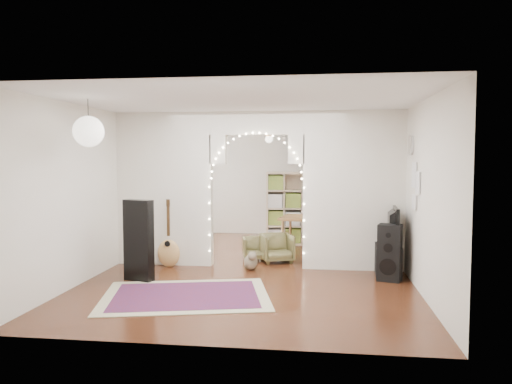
# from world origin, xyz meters

# --- Properties ---
(floor) EXTENTS (7.50, 7.50, 0.00)m
(floor) POSITION_xyz_m (0.00, 0.00, 0.00)
(floor) COLOR black
(floor) RESTS_ON ground
(ceiling) EXTENTS (5.00, 7.50, 0.02)m
(ceiling) POSITION_xyz_m (0.00, 0.00, 2.70)
(ceiling) COLOR white
(ceiling) RESTS_ON wall_back
(wall_back) EXTENTS (5.00, 0.02, 2.70)m
(wall_back) POSITION_xyz_m (0.00, 3.75, 1.35)
(wall_back) COLOR silver
(wall_back) RESTS_ON floor
(wall_front) EXTENTS (5.00, 0.02, 2.70)m
(wall_front) POSITION_xyz_m (0.00, -3.75, 1.35)
(wall_front) COLOR silver
(wall_front) RESTS_ON floor
(wall_left) EXTENTS (0.02, 7.50, 2.70)m
(wall_left) POSITION_xyz_m (-2.50, 0.00, 1.35)
(wall_left) COLOR silver
(wall_left) RESTS_ON floor
(wall_right) EXTENTS (0.02, 7.50, 2.70)m
(wall_right) POSITION_xyz_m (2.50, 0.00, 1.35)
(wall_right) COLOR silver
(wall_right) RESTS_ON floor
(divider_wall) EXTENTS (5.00, 0.20, 2.70)m
(divider_wall) POSITION_xyz_m (0.00, 0.00, 1.42)
(divider_wall) COLOR silver
(divider_wall) RESTS_ON floor
(fairy_lights) EXTENTS (1.64, 0.04, 1.60)m
(fairy_lights) POSITION_xyz_m (0.00, -0.13, 1.55)
(fairy_lights) COLOR #FFEABF
(fairy_lights) RESTS_ON divider_wall
(window) EXTENTS (0.04, 1.20, 1.40)m
(window) POSITION_xyz_m (-2.47, 1.80, 1.50)
(window) COLOR white
(window) RESTS_ON wall_left
(wall_clock) EXTENTS (0.03, 0.31, 0.31)m
(wall_clock) POSITION_xyz_m (2.48, -0.60, 2.10)
(wall_clock) COLOR white
(wall_clock) RESTS_ON wall_right
(picture_frames) EXTENTS (0.02, 0.50, 0.70)m
(picture_frames) POSITION_xyz_m (2.48, -1.00, 1.50)
(picture_frames) COLOR white
(picture_frames) RESTS_ON wall_right
(paper_lantern) EXTENTS (0.40, 0.40, 0.40)m
(paper_lantern) POSITION_xyz_m (-1.90, -2.40, 2.25)
(paper_lantern) COLOR white
(paper_lantern) RESTS_ON ceiling
(ceiling_fan) EXTENTS (1.10, 1.10, 0.30)m
(ceiling_fan) POSITION_xyz_m (0.00, 2.00, 2.40)
(ceiling_fan) COLOR #B2783B
(ceiling_fan) RESTS_ON ceiling
(area_rug) EXTENTS (2.59, 2.17, 0.02)m
(area_rug) POSITION_xyz_m (-0.74, -1.99, 0.01)
(area_rug) COLOR maroon
(area_rug) RESTS_ON floor
(guitar_case) EXTENTS (0.51, 0.31, 1.26)m
(guitar_case) POSITION_xyz_m (-1.69, -1.24, 0.63)
(guitar_case) COLOR black
(guitar_case) RESTS_ON floor
(acoustic_guitar) EXTENTS (0.42, 0.19, 1.01)m
(acoustic_guitar) POSITION_xyz_m (-1.52, -0.25, 0.44)
(acoustic_guitar) COLOR tan
(acoustic_guitar) RESTS_ON floor
(tabby_cat) EXTENTS (0.33, 0.54, 0.36)m
(tabby_cat) POSITION_xyz_m (-0.07, -0.27, 0.15)
(tabby_cat) COLOR brown
(tabby_cat) RESTS_ON floor
(floor_speaker) EXTENTS (0.41, 0.38, 0.88)m
(floor_speaker) POSITION_xyz_m (2.17, -0.73, 0.44)
(floor_speaker) COLOR black
(floor_speaker) RESTS_ON floor
(media_console) EXTENTS (0.47, 1.02, 0.50)m
(media_console) POSITION_xyz_m (2.20, -0.25, 0.25)
(media_console) COLOR black
(media_console) RESTS_ON floor
(tv) EXTENTS (0.21, 1.08, 0.62)m
(tv) POSITION_xyz_m (2.20, -0.25, 0.81)
(tv) COLOR black
(tv) RESTS_ON media_console
(bookcase) EXTENTS (1.56, 0.41, 1.59)m
(bookcase) POSITION_xyz_m (0.70, 2.34, 0.80)
(bookcase) COLOR #C9B392
(bookcase) RESTS_ON floor
(dining_table) EXTENTS (1.32, 1.00, 0.76)m
(dining_table) POSITION_xyz_m (0.95, 1.12, 0.68)
(dining_table) COLOR brown
(dining_table) RESTS_ON floor
(flower_vase) EXTENTS (0.21, 0.21, 0.19)m
(flower_vase) POSITION_xyz_m (0.95, 1.12, 0.85)
(flower_vase) COLOR silver
(flower_vase) RESTS_ON dining_table
(dining_chair_left) EXTENTS (0.71, 0.72, 0.52)m
(dining_chair_left) POSITION_xyz_m (0.31, 0.42, 0.26)
(dining_chair_left) COLOR brown
(dining_chair_left) RESTS_ON floor
(dining_chair_right) EXTENTS (0.56, 0.57, 0.43)m
(dining_chair_right) POSITION_xyz_m (-0.09, 0.54, 0.22)
(dining_chair_right) COLOR brown
(dining_chair_right) RESTS_ON floor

